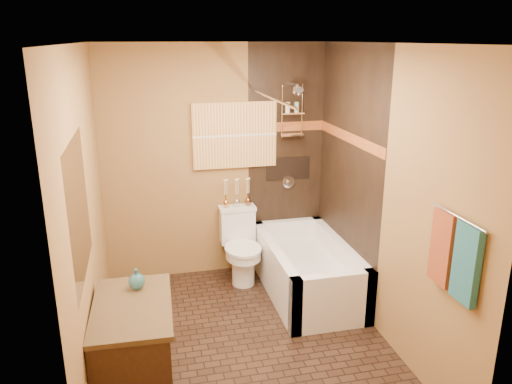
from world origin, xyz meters
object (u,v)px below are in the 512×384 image
object	(u,v)px
bathtub	(307,273)
sunset_painting	(235,135)
vanity	(134,354)
toilet	(241,245)

from	to	relation	value
bathtub	sunset_painting	bearing A→B (deg)	129.61
sunset_painting	bathtub	xyz separation A→B (m)	(0.60, -0.73, -1.33)
vanity	sunset_painting	bearing A→B (deg)	62.24
bathtub	vanity	distance (m)	2.13
bathtub	vanity	xyz separation A→B (m)	(-1.72, -1.24, 0.17)
sunset_painting	toilet	xyz separation A→B (m)	(0.00, -0.26, -1.15)
bathtub	vanity	bearing A→B (deg)	-144.23
toilet	vanity	distance (m)	2.04
sunset_painting	toilet	bearing A→B (deg)	-90.00
bathtub	toilet	xyz separation A→B (m)	(-0.60, 0.46, 0.18)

